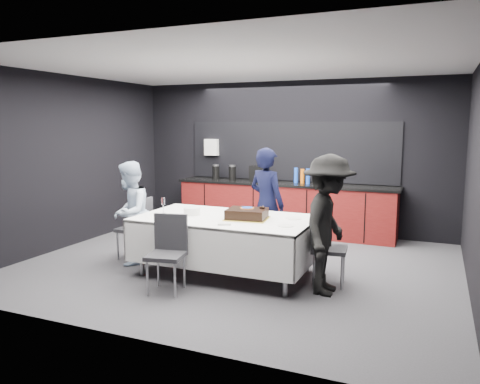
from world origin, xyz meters
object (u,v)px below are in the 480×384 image
at_px(champagne_flute, 163,202).
at_px(person_left, 130,213).
at_px(chair_left, 138,224).
at_px(cake_assembly, 247,214).
at_px(chair_near, 168,247).
at_px(person_right, 328,225).
at_px(chair_right, 323,242).
at_px(person_center, 267,204).
at_px(party_table, 225,227).
at_px(plate_stack, 192,211).

distance_m(champagne_flute, person_left, 0.61).
height_order(chair_left, person_left, person_left).
height_order(cake_assembly, chair_near, cake_assembly).
xyz_separation_m(champagne_flute, person_right, (2.31, -0.08, -0.11)).
bearing_deg(person_right, chair_right, 21.76).
bearing_deg(person_right, person_center, 47.68).
bearing_deg(cake_assembly, party_table, 178.03).
distance_m(cake_assembly, person_left, 1.79).
bearing_deg(chair_right, chair_near, -150.15).
bearing_deg(cake_assembly, chair_near, -129.67).
relative_size(party_table, person_left, 1.56).
bearing_deg(person_right, party_table, 82.91).
relative_size(cake_assembly, chair_right, 0.64).
xyz_separation_m(person_left, person_right, (2.89, -0.10, 0.09)).
bearing_deg(champagne_flute, chair_left, 159.54).
distance_m(cake_assembly, plate_stack, 0.80).
relative_size(party_table, chair_near, 2.51).
bearing_deg(chair_right, party_table, -174.84).
xyz_separation_m(chair_left, person_center, (1.76, 0.76, 0.30)).
height_order(plate_stack, person_left, person_left).
height_order(chair_right, person_center, person_center).
bearing_deg(person_right, plate_stack, 85.91).
distance_m(party_table, plate_stack, 0.52).
bearing_deg(person_left, party_table, 76.32).
bearing_deg(chair_right, person_right, -68.60).
bearing_deg(person_right, chair_left, 84.50).
distance_m(plate_stack, chair_near, 0.87).
bearing_deg(chair_left, plate_stack, -8.52).
bearing_deg(cake_assembly, plate_stack, -178.13).
height_order(party_table, chair_near, chair_near).
height_order(chair_near, person_center, person_center).
distance_m(party_table, person_right, 1.44).
xyz_separation_m(plate_stack, chair_left, (-1.00, 0.15, -0.30)).
bearing_deg(chair_right, plate_stack, -175.07).
distance_m(party_table, champagne_flute, 0.95).
height_order(chair_right, person_right, person_right).
distance_m(chair_right, person_right, 0.44).
bearing_deg(person_left, chair_left, 166.23).
relative_size(plate_stack, champagne_flute, 0.99).
bearing_deg(chair_left, chair_near, -40.75).
distance_m(party_table, chair_right, 1.31).
bearing_deg(person_center, plate_stack, 71.33).
relative_size(plate_stack, person_left, 0.15).
xyz_separation_m(person_center, person_right, (1.15, -1.06, -0.00)).
bearing_deg(person_center, party_table, 93.89).
height_order(party_table, person_center, person_center).
height_order(person_center, person_right, person_center).
bearing_deg(champagne_flute, person_left, 178.18).
bearing_deg(chair_near, party_table, 66.03).
bearing_deg(chair_left, chair_right, 0.10).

